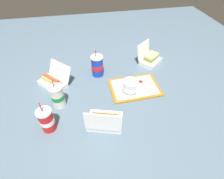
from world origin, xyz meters
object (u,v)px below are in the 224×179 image
at_px(plastic_fork, 144,92).
at_px(soda_cup_corner, 58,96).
at_px(cake_container, 130,86).
at_px(soda_cup_left, 47,120).
at_px(clamshell_sandwich_back, 150,59).
at_px(clamshell_hotdog_left, 54,81).
at_px(food_tray, 135,88).
at_px(clamshell_hotdog_center, 105,120).
at_px(ketchup_cup, 141,83).
at_px(soda_cup_right, 97,66).

height_order(plastic_fork, soda_cup_corner, soda_cup_corner).
height_order(cake_container, soda_cup_left, soda_cup_left).
xyz_separation_m(clamshell_sandwich_back, clamshell_hotdog_left, (0.83, 0.15, -0.00)).
bearing_deg(soda_cup_left, clamshell_sandwich_back, -146.96).
bearing_deg(soda_cup_left, plastic_fork, -165.33).
relative_size(food_tray, clamshell_hotdog_center, 1.55).
distance_m(plastic_fork, clamshell_sandwich_back, 0.41).
xyz_separation_m(ketchup_cup, soda_cup_left, (0.67, 0.27, 0.05)).
bearing_deg(plastic_fork, ketchup_cup, -72.25).
xyz_separation_m(plastic_fork, soda_cup_corner, (0.60, -0.01, 0.07)).
height_order(ketchup_cup, soda_cup_left, soda_cup_left).
bearing_deg(clamshell_sandwich_back, ketchup_cup, 57.79).
distance_m(soda_cup_left, soda_cup_right, 0.59).
relative_size(clamshell_sandwich_back, soda_cup_corner, 1.09).
bearing_deg(clamshell_hotdog_center, ketchup_cup, -136.52).
distance_m(cake_container, soda_cup_right, 0.32).
bearing_deg(soda_cup_right, ketchup_cup, 147.25).
height_order(ketchup_cup, plastic_fork, ketchup_cup).
height_order(soda_cup_corner, soda_cup_right, soda_cup_right).
distance_m(clamshell_sandwich_back, soda_cup_corner, 0.86).
xyz_separation_m(food_tray, soda_cup_corner, (0.55, 0.06, 0.08)).
relative_size(clamshell_sandwich_back, clamshell_hotdog_left, 0.89).
bearing_deg(soda_cup_left, soda_cup_corner, -107.55).
bearing_deg(cake_container, soda_cup_corner, 4.19).
bearing_deg(soda_cup_corner, clamshell_hotdog_left, -77.71).
bearing_deg(clamshell_hotdog_center, soda_cup_corner, -38.58).
relative_size(ketchup_cup, clamshell_hotdog_left, 0.15).
relative_size(soda_cup_left, soda_cup_right, 0.94).
relative_size(clamshell_sandwich_back, soda_cup_right, 1.05).
distance_m(cake_container, clamshell_hotdog_center, 0.35).
distance_m(plastic_fork, clamshell_hotdog_center, 0.39).
bearing_deg(soda_cup_right, clamshell_hotdog_center, 87.43).
relative_size(ketchup_cup, soda_cup_left, 0.18).
bearing_deg(clamshell_hotdog_center, clamshell_hotdog_left, -53.42).
xyz_separation_m(clamshell_sandwich_back, soda_cup_left, (0.84, 0.54, 0.03)).
distance_m(cake_container, soda_cup_left, 0.61).
height_order(clamshell_hotdog_center, clamshell_sandwich_back, clamshell_hotdog_center).
bearing_deg(ketchup_cup, clamshell_hotdog_center, 43.48).
height_order(clamshell_hotdog_center, soda_cup_corner, soda_cup_corner).
distance_m(plastic_fork, clamshell_hotdog_left, 0.69).
bearing_deg(soda_cup_left, cake_container, -158.80).
bearing_deg(cake_container, plastic_fork, 153.67).
height_order(clamshell_hotdog_center, soda_cup_left, soda_cup_left).
height_order(clamshell_hotdog_left, soda_cup_right, soda_cup_right).
height_order(food_tray, ketchup_cup, ketchup_cup).
distance_m(ketchup_cup, clamshell_hotdog_center, 0.45).
distance_m(clamshell_hotdog_left, soda_cup_corner, 0.23).
bearing_deg(ketchup_cup, food_tray, 24.81).
relative_size(ketchup_cup, soda_cup_corner, 0.18).
relative_size(cake_container, soda_cup_left, 0.52).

